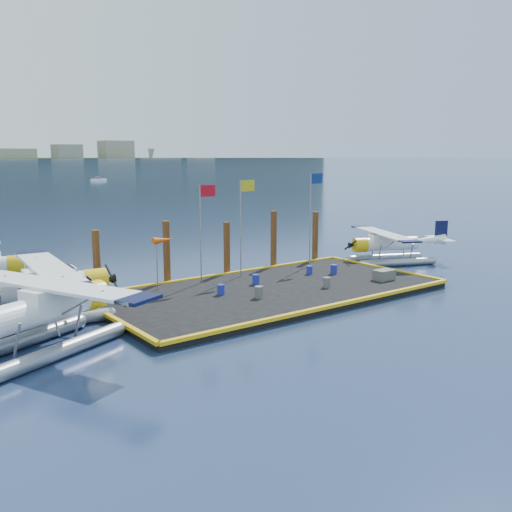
{
  "coord_description": "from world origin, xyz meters",
  "views": [
    {
      "loc": [
        -20.47,
        -25.76,
        8.31
      ],
      "look_at": [
        0.38,
        2.0,
        2.02
      ],
      "focal_mm": 40.0,
      "sensor_mm": 36.0,
      "label": 1
    }
  ],
  "objects_px": {
    "crate": "(384,275)",
    "piling_4": "(315,238)",
    "flagpole_blue": "(312,205)",
    "piling_2": "(227,250)",
    "piling_3": "(274,241)",
    "flagpole_yellow": "(243,213)",
    "drum_2": "(309,270)",
    "seaplane_a": "(45,313)",
    "drum_0": "(221,290)",
    "drum_3": "(259,292)",
    "drum_5": "(256,279)",
    "seaplane_b": "(41,291)",
    "piling_1": "(167,255)",
    "drum_4": "(334,269)",
    "flagpole_red": "(203,218)",
    "drum_1": "(327,282)",
    "piling_0": "(97,264)",
    "seaplane_d": "(387,246)",
    "windsock": "(164,241)"
  },
  "relations": [
    {
      "from": "drum_5",
      "to": "flagpole_yellow",
      "type": "bearing_deg",
      "value": 72.08
    },
    {
      "from": "piling_3",
      "to": "flagpole_yellow",
      "type": "bearing_deg",
      "value": -157.15
    },
    {
      "from": "drum_2",
      "to": "piling_4",
      "type": "xyz_separation_m",
      "value": [
        3.93,
        3.73,
        1.32
      ]
    },
    {
      "from": "drum_2",
      "to": "drum_5",
      "type": "xyz_separation_m",
      "value": [
        -4.64,
        -0.25,
        0.03
      ]
    },
    {
      "from": "drum_3",
      "to": "drum_5",
      "type": "bearing_deg",
      "value": 56.0
    },
    {
      "from": "drum_3",
      "to": "piling_3",
      "type": "relative_size",
      "value": 0.15
    },
    {
      "from": "drum_3",
      "to": "piling_2",
      "type": "bearing_deg",
      "value": 70.15
    },
    {
      "from": "seaplane_b",
      "to": "piling_3",
      "type": "distance_m",
      "value": 17.34
    },
    {
      "from": "seaplane_d",
      "to": "drum_0",
      "type": "distance_m",
      "value": 16.39
    },
    {
      "from": "drum_5",
      "to": "piling_4",
      "type": "relative_size",
      "value": 0.15
    },
    {
      "from": "drum_0",
      "to": "flagpole_yellow",
      "type": "distance_m",
      "value": 6.37
    },
    {
      "from": "drum_0",
      "to": "crate",
      "type": "height_order",
      "value": "crate"
    },
    {
      "from": "drum_4",
      "to": "flagpole_yellow",
      "type": "relative_size",
      "value": 0.1
    },
    {
      "from": "piling_0",
      "to": "piling_4",
      "type": "relative_size",
      "value": 1.0
    },
    {
      "from": "seaplane_d",
      "to": "drum_2",
      "type": "relative_size",
      "value": 15.8
    },
    {
      "from": "seaplane_a",
      "to": "drum_0",
      "type": "relative_size",
      "value": 17.77
    },
    {
      "from": "drum_4",
      "to": "piling_2",
      "type": "height_order",
      "value": "piling_2"
    },
    {
      "from": "drum_3",
      "to": "crate",
      "type": "distance_m",
      "value": 9.17
    },
    {
      "from": "drum_3",
      "to": "drum_1",
      "type": "bearing_deg",
      "value": -5.2
    },
    {
      "from": "crate",
      "to": "piling_4",
      "type": "bearing_deg",
      "value": 80.36
    },
    {
      "from": "seaplane_d",
      "to": "drum_4",
      "type": "relative_size",
      "value": 14.12
    },
    {
      "from": "drum_5",
      "to": "flagpole_yellow",
      "type": "distance_m",
      "value": 4.55
    },
    {
      "from": "piling_1",
      "to": "flagpole_blue",
      "type": "bearing_deg",
      "value": -8.51
    },
    {
      "from": "piling_3",
      "to": "piling_4",
      "type": "xyz_separation_m",
      "value": [
        4.0,
        0.0,
        -0.15
      ]
    },
    {
      "from": "seaplane_a",
      "to": "drum_3",
      "type": "relative_size",
      "value": 15.73
    },
    {
      "from": "drum_5",
      "to": "piling_1",
      "type": "distance_m",
      "value": 5.77
    },
    {
      "from": "flagpole_red",
      "to": "flagpole_yellow",
      "type": "height_order",
      "value": "flagpole_yellow"
    },
    {
      "from": "drum_3",
      "to": "seaplane_b",
      "type": "bearing_deg",
      "value": 160.83
    },
    {
      "from": "drum_5",
      "to": "piling_1",
      "type": "relative_size",
      "value": 0.15
    },
    {
      "from": "piling_2",
      "to": "piling_3",
      "type": "bearing_deg",
      "value": 0.0
    },
    {
      "from": "drum_0",
      "to": "drum_5",
      "type": "bearing_deg",
      "value": 15.85
    },
    {
      "from": "piling_3",
      "to": "drum_3",
      "type": "bearing_deg",
      "value": -133.63
    },
    {
      "from": "piling_4",
      "to": "flagpole_red",
      "type": "bearing_deg",
      "value": -171.57
    },
    {
      "from": "flagpole_blue",
      "to": "piling_2",
      "type": "height_order",
      "value": "flagpole_blue"
    },
    {
      "from": "drum_3",
      "to": "drum_4",
      "type": "height_order",
      "value": "drum_3"
    },
    {
      "from": "flagpole_yellow",
      "to": "piling_1",
      "type": "bearing_deg",
      "value": 161.21
    },
    {
      "from": "drum_1",
      "to": "drum_4",
      "type": "height_order",
      "value": "drum_4"
    },
    {
      "from": "seaplane_d",
      "to": "seaplane_b",
      "type": "bearing_deg",
      "value": 113.03
    },
    {
      "from": "drum_0",
      "to": "flagpole_yellow",
      "type": "height_order",
      "value": "flagpole_yellow"
    },
    {
      "from": "seaplane_b",
      "to": "piling_1",
      "type": "relative_size",
      "value": 2.52
    },
    {
      "from": "drum_4",
      "to": "flagpole_blue",
      "type": "distance_m",
      "value": 5.06
    },
    {
      "from": "piling_1",
      "to": "piling_3",
      "type": "relative_size",
      "value": 0.98
    },
    {
      "from": "piling_3",
      "to": "drum_1",
      "type": "bearing_deg",
      "value": -103.1
    },
    {
      "from": "windsock",
      "to": "piling_4",
      "type": "xyz_separation_m",
      "value": [
        13.53,
        1.6,
        -1.23
      ]
    },
    {
      "from": "seaplane_b",
      "to": "drum_1",
      "type": "height_order",
      "value": "seaplane_b"
    },
    {
      "from": "flagpole_red",
      "to": "piling_1",
      "type": "relative_size",
      "value": 1.43
    },
    {
      "from": "flagpole_red",
      "to": "piling_2",
      "type": "xyz_separation_m",
      "value": [
        2.79,
        1.6,
        -2.5
      ]
    },
    {
      "from": "drum_2",
      "to": "crate",
      "type": "distance_m",
      "value": 4.87
    },
    {
      "from": "drum_1",
      "to": "drum_3",
      "type": "bearing_deg",
      "value": 174.8
    },
    {
      "from": "seaplane_b",
      "to": "flagpole_yellow",
      "type": "height_order",
      "value": "flagpole_yellow"
    }
  ]
}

